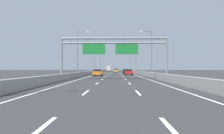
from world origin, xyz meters
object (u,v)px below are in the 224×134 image
(streetlamp_left_distant, at_px, (101,61))
(yellow_car, at_px, (115,70))
(streetlamp_right_mid, at_px, (150,50))
(red_car, at_px, (129,72))
(silver_car, at_px, (116,70))
(streetlamp_right_far, at_px, (135,58))
(streetlamp_right_distant, at_px, (129,61))
(streetlamp_left_mid, at_px, (79,51))
(streetlamp_left_far, at_px, (95,58))
(sign_gantry, at_px, (113,48))
(orange_car, at_px, (98,72))
(box_truck, at_px, (109,68))
(black_car, at_px, (126,71))

(streetlamp_left_distant, bearing_deg, yellow_car, -66.75)
(streetlamp_right_mid, height_order, yellow_car, streetlamp_right_mid)
(yellow_car, distance_m, red_car, 40.15)
(silver_car, relative_size, red_car, 1.00)
(streetlamp_left_distant, bearing_deg, red_car, -79.17)
(streetlamp_right_far, bearing_deg, streetlamp_right_distant, 90.00)
(streetlamp_right_distant, bearing_deg, streetlamp_right_mid, -90.00)
(silver_car, bearing_deg, yellow_car, -90.65)
(streetlamp_left_mid, distance_m, silver_car, 57.52)
(yellow_car, bearing_deg, streetlamp_left_far, -115.02)
(streetlamp_right_distant, xyz_separation_m, yellow_car, (-7.32, -17.72, -4.62))
(sign_gantry, relative_size, yellow_car, 3.90)
(streetlamp_right_far, bearing_deg, sign_gantry, -99.28)
(sign_gantry, distance_m, streetlamp_left_distant, 80.82)
(silver_car, height_order, red_car, silver_car)
(streetlamp_left_mid, distance_m, orange_car, 6.87)
(streetlamp_left_mid, distance_m, streetlamp_right_far, 37.16)
(streetlamp_left_distant, relative_size, silver_car, 2.02)
(streetlamp_right_mid, bearing_deg, streetlamp_right_far, 90.00)
(streetlamp_right_distant, bearing_deg, box_truck, 138.16)
(sign_gantry, height_order, black_car, sign_gantry)
(streetlamp_right_mid, xyz_separation_m, orange_car, (-11.23, 3.46, -4.64))
(streetlamp_right_distant, xyz_separation_m, silver_car, (-7.25, -11.24, -4.65))
(streetlamp_left_far, distance_m, streetlamp_right_far, 14.93)
(streetlamp_left_far, relative_size, silver_car, 2.02)
(streetlamp_right_mid, relative_size, black_car, 2.11)
(streetlamp_left_distant, height_order, red_car, streetlamp_left_distant)
(silver_car, distance_m, yellow_car, 6.48)
(sign_gantry, xyz_separation_m, streetlamp_left_distant, (-7.34, 80.48, 0.59))
(streetlamp_left_far, relative_size, streetlamp_right_far, 1.00)
(streetlamp_right_far, height_order, streetlamp_right_distant, same)
(streetlamp_right_distant, height_order, box_truck, streetlamp_right_distant)
(streetlamp_left_distant, height_order, yellow_car, streetlamp_left_distant)
(streetlamp_left_mid, bearing_deg, streetlamp_right_distant, 77.63)
(streetlamp_right_distant, height_order, orange_car, streetlamp_right_distant)
(streetlamp_right_mid, bearing_deg, streetlamp_left_far, 113.69)
(streetlamp_left_mid, bearing_deg, streetlamp_left_distant, 90.00)
(streetlamp_right_mid, relative_size, red_car, 2.03)
(streetlamp_right_far, height_order, red_car, streetlamp_right_far)
(streetlamp_left_far, height_order, streetlamp_right_distant, same)
(box_truck, bearing_deg, streetlamp_left_distant, -111.26)
(sign_gantry, distance_m, streetlamp_right_far, 47.07)
(streetlamp_left_distant, bearing_deg, streetlamp_right_far, -66.31)
(streetlamp_left_mid, relative_size, streetlamp_left_distant, 1.00)
(streetlamp_right_distant, distance_m, silver_car, 14.16)
(streetlamp_right_mid, distance_m, black_car, 24.09)
(yellow_car, distance_m, box_truck, 27.90)
(streetlamp_left_mid, distance_m, red_car, 15.82)
(streetlamp_left_far, distance_m, yellow_car, 18.58)
(streetlamp_right_far, bearing_deg, streetlamp_left_distant, 113.69)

